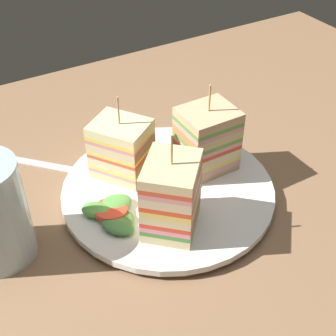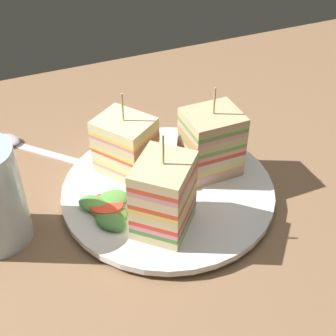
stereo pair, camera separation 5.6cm
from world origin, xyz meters
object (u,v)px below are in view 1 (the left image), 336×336
(chip_pile, at_px, (162,187))
(spoon, at_px, (3,155))
(sandwich_wedge_0, at_px, (122,149))
(sandwich_wedge_1, at_px, (171,196))
(plate, at_px, (168,191))
(sandwich_wedge_2, at_px, (207,139))

(chip_pile, height_order, spoon, chip_pile)
(chip_pile, xyz_separation_m, spoon, (-0.15, 0.19, -0.02))
(sandwich_wedge_0, bearing_deg, sandwich_wedge_1, -32.32)
(chip_pile, bearing_deg, sandwich_wedge_0, 111.90)
(sandwich_wedge_0, xyz_separation_m, spoon, (-0.12, 0.13, -0.05))
(sandwich_wedge_0, height_order, sandwich_wedge_1, sandwich_wedge_1)
(plate, xyz_separation_m, chip_pile, (-0.01, -0.01, 0.01))
(sandwich_wedge_1, bearing_deg, chip_pile, 23.11)
(plate, height_order, chip_pile, chip_pile)
(sandwich_wedge_2, bearing_deg, plate, 10.96)
(sandwich_wedge_0, height_order, sandwich_wedge_2, sandwich_wedge_2)
(plate, relative_size, sandwich_wedge_1, 2.12)
(sandwich_wedge_1, bearing_deg, plate, 15.55)
(plate, bearing_deg, spoon, 130.68)
(plate, distance_m, chip_pile, 0.02)
(sandwich_wedge_2, height_order, spoon, sandwich_wedge_2)
(sandwich_wedge_1, height_order, sandwich_wedge_2, sandwich_wedge_1)
(sandwich_wedge_0, height_order, chip_pile, sandwich_wedge_0)
(plate, xyz_separation_m, sandwich_wedge_2, (0.06, 0.01, 0.05))
(spoon, bearing_deg, sandwich_wedge_2, -171.92)
(chip_pile, distance_m, spoon, 0.24)
(sandwich_wedge_2, height_order, chip_pile, sandwich_wedge_2)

